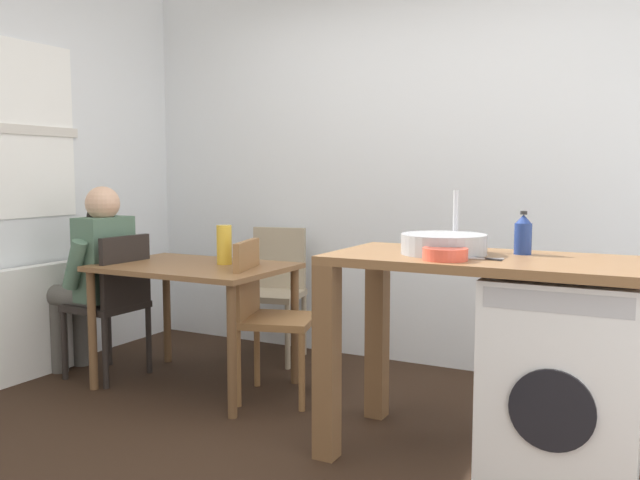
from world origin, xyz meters
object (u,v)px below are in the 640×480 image
(chair_spare_by_wall, at_px, (275,285))
(mixing_bowl, at_px, (445,253))
(chair_opposite, at_px, (265,310))
(chair_person_seat, at_px, (114,298))
(vase, at_px, (224,245))
(dining_table, at_px, (194,281))
(bottle_tall_green, at_px, (523,235))
(washing_machine, at_px, (563,378))
(seated_person, at_px, (95,270))

(chair_spare_by_wall, height_order, mixing_bowl, mixing_bowl)
(chair_opposite, relative_size, chair_spare_by_wall, 1.00)
(chair_person_seat, xyz_separation_m, vase, (0.70, 0.20, 0.35))
(chair_spare_by_wall, bearing_deg, vase, 83.80)
(dining_table, distance_m, chair_spare_by_wall, 0.79)
(dining_table, relative_size, bottle_tall_green, 5.69)
(washing_machine, height_order, vase, vase)
(washing_machine, bearing_deg, vase, 170.01)
(chair_opposite, height_order, vase, vase)
(seated_person, bearing_deg, vase, -75.07)
(chair_opposite, bearing_deg, dining_table, -102.73)
(chair_opposite, height_order, washing_machine, chair_opposite)
(chair_spare_by_wall, relative_size, mixing_bowl, 4.80)
(dining_table, distance_m, chair_opposite, 0.50)
(mixing_bowl, bearing_deg, washing_machine, 23.41)
(chair_person_seat, distance_m, chair_spare_by_wall, 1.08)
(vase, bearing_deg, washing_machine, -9.99)
(chair_spare_by_wall, xyz_separation_m, mixing_bowl, (1.58, -1.22, 0.44))
(chair_spare_by_wall, xyz_separation_m, vase, (0.07, -0.67, 0.35))
(chair_opposite, xyz_separation_m, seated_person, (-1.19, -0.13, 0.16))
(mixing_bowl, bearing_deg, vase, 160.22)
(seated_person, xyz_separation_m, vase, (0.86, 0.20, 0.19))
(chair_opposite, distance_m, vase, 0.48)
(seated_person, height_order, vase, seated_person)
(bottle_tall_green, xyz_separation_m, mixing_bowl, (-0.25, -0.35, -0.06))
(seated_person, xyz_separation_m, washing_machine, (2.83, -0.15, -0.24))
(chair_spare_by_wall, bearing_deg, washing_machine, 141.68)
(chair_spare_by_wall, relative_size, washing_machine, 1.05)
(chair_opposite, xyz_separation_m, bottle_tall_green, (1.43, -0.12, 0.50))
(dining_table, bearing_deg, chair_spare_by_wall, 83.73)
(dining_table, relative_size, seated_person, 0.92)
(chair_person_seat, xyz_separation_m, chair_opposite, (1.02, 0.13, 0.00))
(dining_table, xyz_separation_m, chair_person_seat, (-0.55, -0.10, -0.14))
(dining_table, relative_size, chair_spare_by_wall, 1.22)
(bottle_tall_green, bearing_deg, vase, 173.81)
(dining_table, bearing_deg, seated_person, -172.18)
(chair_person_seat, relative_size, chair_spare_by_wall, 1.00)
(dining_table, xyz_separation_m, chair_spare_by_wall, (0.08, 0.77, -0.14))
(dining_table, height_order, chair_opposite, chair_opposite)
(bottle_tall_green, xyz_separation_m, vase, (-1.76, 0.19, -0.15))
(seated_person, height_order, bottle_tall_green, seated_person)
(seated_person, distance_m, bottle_tall_green, 2.64)
(chair_person_seat, height_order, bottle_tall_green, bottle_tall_green)
(chair_opposite, bearing_deg, seated_person, -100.14)
(bottle_tall_green, bearing_deg, mixing_bowl, -124.82)
(bottle_tall_green, distance_m, mixing_bowl, 0.44)
(washing_machine, bearing_deg, seated_person, 176.96)
(chair_person_seat, distance_m, bottle_tall_green, 2.51)
(dining_table, bearing_deg, vase, 33.69)
(vase, bearing_deg, chair_spare_by_wall, 95.53)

